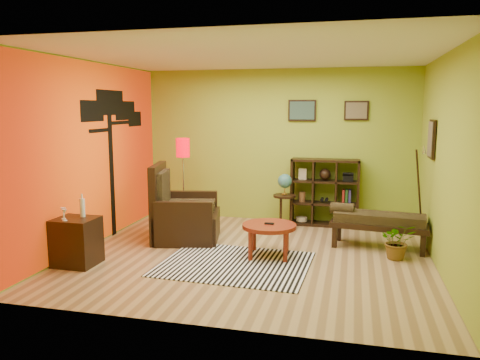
% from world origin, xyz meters
% --- Properties ---
extents(ground, '(5.00, 5.00, 0.00)m').
position_xyz_m(ground, '(0.00, 0.00, 0.00)').
color(ground, tan).
rests_on(ground, ground).
extents(room_shell, '(5.04, 4.54, 2.82)m').
position_xyz_m(room_shell, '(-0.09, 0.01, 1.80)').
color(room_shell, '#93AD2F').
rests_on(room_shell, ground).
extents(zebra_rug, '(2.04, 1.66, 0.01)m').
position_xyz_m(zebra_rug, '(-0.13, -0.42, 0.01)').
color(zebra_rug, white).
rests_on(zebra_rug, ground).
extents(coffee_table, '(0.77, 0.77, 0.49)m').
position_xyz_m(coffee_table, '(0.26, 0.03, 0.40)').
color(coffee_table, maroon).
rests_on(coffee_table, ground).
extents(armchair, '(1.19, 1.18, 1.22)m').
position_xyz_m(armchair, '(-1.26, 0.57, 0.37)').
color(armchair, black).
rests_on(armchair, ground).
extents(side_cabinet, '(0.54, 0.49, 0.96)m').
position_xyz_m(side_cabinet, '(-2.20, -0.93, 0.33)').
color(side_cabinet, black).
rests_on(side_cabinet, ground).
extents(floor_lamp, '(0.24, 0.24, 1.58)m').
position_xyz_m(floor_lamp, '(-1.47, 1.21, 1.28)').
color(floor_lamp, silver).
rests_on(floor_lamp, ground).
extents(globe_table, '(0.39, 0.39, 0.96)m').
position_xyz_m(globe_table, '(0.23, 1.68, 0.73)').
color(globe_table, black).
rests_on(globe_table, ground).
extents(cube_shelf, '(1.20, 0.35, 1.20)m').
position_xyz_m(cube_shelf, '(0.91, 2.03, 0.60)').
color(cube_shelf, black).
rests_on(cube_shelf, ground).
extents(bench, '(1.47, 0.68, 0.66)m').
position_xyz_m(bench, '(1.75, 0.82, 0.42)').
color(bench, black).
rests_on(bench, ground).
extents(potted_plant, '(0.53, 0.58, 0.40)m').
position_xyz_m(potted_plant, '(2.02, 0.34, 0.20)').
color(potted_plant, '#26661E').
rests_on(potted_plant, ground).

